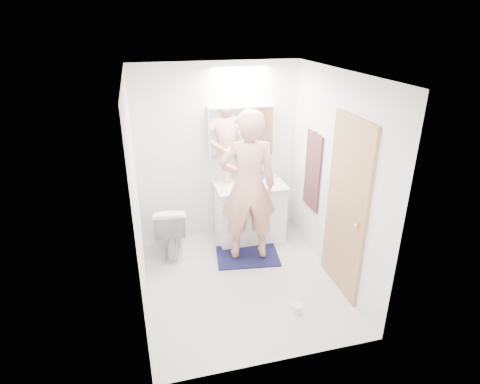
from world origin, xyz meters
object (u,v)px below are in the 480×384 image
object	(u,v)px
medicine_cabinet	(241,132)
soap_bottle_a	(228,175)
toilet	(171,228)
person	(248,187)
toilet_paper_roll	(296,309)
soap_bottle_b	(238,175)
toothbrush_cup	(262,176)
vanity_cabinet	(250,213)

from	to	relation	value
medicine_cabinet	soap_bottle_a	xyz separation A→B (m)	(-0.20, -0.06, -0.58)
medicine_cabinet	toilet	xyz separation A→B (m)	(-1.02, -0.33, -1.14)
person	toilet_paper_roll	distance (m)	1.52
soap_bottle_a	soap_bottle_b	xyz separation A→B (m)	(0.15, 0.03, -0.03)
toothbrush_cup	person	bearing A→B (deg)	-120.34
toilet	toothbrush_cup	bearing A→B (deg)	-161.77
soap_bottle_a	soap_bottle_b	bearing A→B (deg)	11.52
person	soap_bottle_a	size ratio (longest dim) A/B	9.38
soap_bottle_a	soap_bottle_b	world-z (taller)	soap_bottle_a
person	soap_bottle_a	bearing A→B (deg)	-72.24
medicine_cabinet	toilet_paper_roll	bearing A→B (deg)	-85.99
soap_bottle_b	toothbrush_cup	bearing A→B (deg)	-3.34
soap_bottle_b	toilet_paper_roll	size ratio (longest dim) A/B	1.38
soap_bottle_b	toilet_paper_roll	world-z (taller)	soap_bottle_b
medicine_cabinet	person	xyz separation A→B (m)	(-0.09, -0.69, -0.50)
toilet	toothbrush_cup	world-z (taller)	toothbrush_cup
person	soap_bottle_a	distance (m)	0.65
toilet	toothbrush_cup	xyz separation A→B (m)	(1.31, 0.28, 0.50)
medicine_cabinet	vanity_cabinet	bearing A→B (deg)	-70.45
medicine_cabinet	toothbrush_cup	bearing A→B (deg)	-9.86
person	soap_bottle_a	world-z (taller)	person
medicine_cabinet	toilet	size ratio (longest dim) A/B	1.22
vanity_cabinet	medicine_cabinet	xyz separation A→B (m)	(-0.07, 0.21, 1.11)
vanity_cabinet	toilet_paper_roll	bearing A→B (deg)	-88.07
vanity_cabinet	toilet_paper_roll	world-z (taller)	vanity_cabinet
person	vanity_cabinet	bearing A→B (deg)	-101.08
medicine_cabinet	toilet_paper_roll	size ratio (longest dim) A/B	8.00
medicine_cabinet	toilet_paper_roll	world-z (taller)	medicine_cabinet
person	medicine_cabinet	bearing A→B (deg)	-89.70
toilet	vanity_cabinet	bearing A→B (deg)	-167.64
medicine_cabinet	soap_bottle_a	size ratio (longest dim) A/B	4.32
medicine_cabinet	soap_bottle_b	world-z (taller)	medicine_cabinet
person	toilet	bearing A→B (deg)	-13.87
vanity_cabinet	person	bearing A→B (deg)	-108.68
person	soap_bottle_b	size ratio (longest dim) A/B	12.63
toilet	person	world-z (taller)	person
toilet_paper_roll	toothbrush_cup	bearing A→B (deg)	85.03
vanity_cabinet	person	distance (m)	0.80
toilet	person	size ratio (longest dim) A/B	0.38
soap_bottle_b	soap_bottle_a	bearing A→B (deg)	-168.48
soap_bottle_a	toilet_paper_roll	bearing A→B (deg)	-79.53
soap_bottle_b	toilet_paper_roll	xyz separation A→B (m)	(0.19, -1.83, -0.85)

